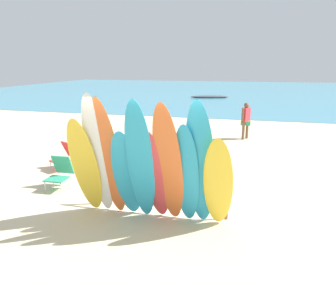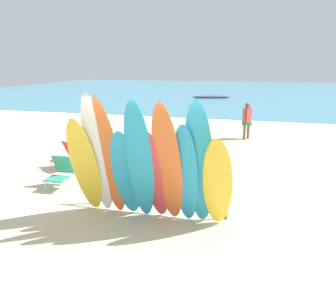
# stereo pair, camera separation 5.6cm
# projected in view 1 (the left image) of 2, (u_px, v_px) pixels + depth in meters

# --- Properties ---
(ground) EXTENTS (60.00, 60.00, 0.00)m
(ground) POSITION_uv_depth(u_px,v_px,m) (221.00, 115.00, 20.25)
(ground) COLOR beige
(ocean_water) EXTENTS (60.00, 40.00, 0.02)m
(ocean_water) POSITION_uv_depth(u_px,v_px,m) (237.00, 91.00, 37.55)
(ocean_water) COLOR teal
(ocean_water) RESTS_ON ground
(surfboard_rack) EXTENTS (3.08, 0.07, 0.69)m
(surfboard_rack) POSITION_uv_depth(u_px,v_px,m) (156.00, 187.00, 6.95)
(surfboard_rack) COLOR brown
(surfboard_rack) RESTS_ON ground
(surfboard_yellow_0) EXTENTS (0.59, 0.85, 2.11)m
(surfboard_yellow_0) POSITION_uv_depth(u_px,v_px,m) (85.00, 167.00, 6.60)
(surfboard_yellow_0) COLOR yellow
(surfboard_yellow_0) RESTS_ON ground
(surfboard_white_1) EXTENTS (0.54, 0.92, 2.59)m
(surfboard_white_1) POSITION_uv_depth(u_px,v_px,m) (98.00, 157.00, 6.47)
(surfboard_white_1) COLOR white
(surfboard_white_1) RESTS_ON ground
(surfboard_orange_2) EXTENTS (0.61, 0.89, 2.52)m
(surfboard_orange_2) POSITION_uv_depth(u_px,v_px,m) (109.00, 159.00, 6.43)
(surfboard_orange_2) COLOR orange
(surfboard_orange_2) RESTS_ON ground
(surfboard_teal_3) EXTENTS (0.60, 0.81, 1.91)m
(surfboard_teal_3) POSITION_uv_depth(u_px,v_px,m) (127.00, 175.00, 6.46)
(surfboard_teal_3) COLOR #289EC6
(surfboard_teal_3) RESTS_ON ground
(surfboard_teal_4) EXTENTS (0.61, 1.06, 2.53)m
(surfboard_teal_4) POSITION_uv_depth(u_px,v_px,m) (140.00, 163.00, 6.15)
(surfboard_teal_4) COLOR #289EC6
(surfboard_teal_4) RESTS_ON ground
(surfboard_red_5) EXTENTS (0.58, 0.87, 1.95)m
(surfboard_red_5) POSITION_uv_depth(u_px,v_px,m) (155.00, 176.00, 6.32)
(surfboard_red_5) COLOR #D13D42
(surfboard_red_5) RESTS_ON ground
(surfboard_orange_6) EXTENTS (0.57, 1.01, 2.48)m
(surfboard_orange_6) POSITION_uv_depth(u_px,v_px,m) (168.00, 166.00, 6.07)
(surfboard_orange_6) COLOR orange
(surfboard_orange_6) RESTS_ON ground
(surfboard_teal_7) EXTENTS (0.48, 0.77, 2.09)m
(surfboard_teal_7) POSITION_uv_depth(u_px,v_px,m) (187.00, 176.00, 6.14)
(surfboard_teal_7) COLOR #289EC6
(surfboard_teal_7) RESTS_ON ground
(surfboard_teal_8) EXTENTS (0.59, 0.87, 2.52)m
(surfboard_teal_8) POSITION_uv_depth(u_px,v_px,m) (200.00, 166.00, 6.02)
(surfboard_teal_8) COLOR #289EC6
(surfboard_teal_8) RESTS_ON ground
(surfboard_yellow_9) EXTENTS (0.55, 0.82, 1.89)m
(surfboard_yellow_9) POSITION_uv_depth(u_px,v_px,m) (218.00, 184.00, 6.00)
(surfboard_yellow_9) COLOR yellow
(surfboard_yellow_9) RESTS_ON ground
(beachgoer_near_rack) EXTENTS (0.59, 0.31, 1.61)m
(beachgoer_near_rack) POSITION_uv_depth(u_px,v_px,m) (196.00, 120.00, 12.74)
(beachgoer_near_rack) COLOR tan
(beachgoer_near_rack) RESTS_ON ground
(beachgoer_photographing) EXTENTS (0.39, 0.51, 1.51)m
(beachgoer_photographing) POSITION_uv_depth(u_px,v_px,m) (246.00, 118.00, 13.62)
(beachgoer_photographing) COLOR brown
(beachgoer_photographing) RESTS_ON ground
(beach_chair_red) EXTENTS (0.52, 0.70, 0.82)m
(beach_chair_red) POSITION_uv_depth(u_px,v_px,m) (60.00, 172.00, 8.29)
(beach_chair_red) COLOR #B7B7BC
(beach_chair_red) RESTS_ON ground
(beach_chair_blue) EXTENTS (0.74, 0.85, 0.81)m
(beach_chair_blue) POSITION_uv_depth(u_px,v_px,m) (65.00, 155.00, 9.79)
(beach_chair_blue) COLOR #B7B7BC
(beach_chair_blue) RESTS_ON ground
(distant_boat) EXTENTS (3.50, 1.56, 0.28)m
(distant_boat) POSITION_uv_depth(u_px,v_px,m) (210.00, 97.00, 29.94)
(distant_boat) COLOR #4C515B
(distant_boat) RESTS_ON ground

